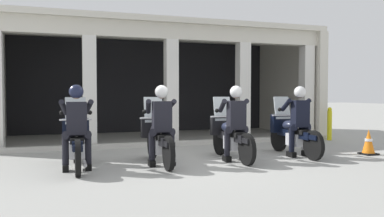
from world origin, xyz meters
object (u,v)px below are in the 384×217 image
motorcycle_far_left (76,142)px  motorcycle_center_left (158,139)px  police_officer_center_left (161,118)px  motorcycle_center_right (230,136)px  police_officer_center_right (236,117)px  police_officer_far_right (299,115)px  traffic_cone_flank (369,142)px  motorcycle_far_right (292,133)px  bollard_kerbside (330,124)px  police_officer_far_left (77,120)px

motorcycle_far_left → motorcycle_center_left: size_ratio=1.00×
police_officer_center_left → motorcycle_center_right: (1.60, 0.29, -0.44)m
police_officer_center_right → motorcycle_center_right: bearing=73.8°
motorcycle_far_left → police_officer_far_right: size_ratio=1.29×
police_officer_center_left → motorcycle_center_right: police_officer_center_left is taller
police_officer_center_left → police_officer_far_right: same height
motorcycle_center_left → traffic_cone_flank: motorcycle_center_left is taller
motorcycle_far_right → police_officer_far_right: bearing=-97.8°
police_officer_far_right → bollard_kerbside: 3.57m
motorcycle_center_right → police_officer_far_right: 1.67m
motorcycle_center_left → traffic_cone_flank: size_ratio=3.46×
police_officer_center_left → police_officer_far_right: bearing=-8.3°
motorcycle_far_left → police_officer_far_left: (-0.00, -0.28, 0.44)m
motorcycle_center_right → police_officer_center_right: (-0.00, -0.28, 0.44)m
motorcycle_center_right → police_officer_center_right: 0.52m
motorcycle_center_left → police_officer_center_right: (1.60, -0.28, 0.44)m
motorcycle_center_left → motorcycle_far_right: same height
police_officer_far_left → motorcycle_center_right: bearing=-8.2°
police_officer_far_right → motorcycle_center_left: bearing=168.8°
motorcycle_far_left → bollard_kerbside: size_ratio=2.03×
police_officer_far_left → police_officer_far_right: same height
motorcycle_center_right → motorcycle_far_left: bearing=164.0°
police_officer_center_right → traffic_cone_flank: bearing=-19.2°
police_officer_center_right → police_officer_far_right: same height
police_officer_center_right → motorcycle_far_right: size_ratio=0.78×
police_officer_far_left → motorcycle_center_left: (1.60, 0.27, -0.44)m
police_officer_far_right → police_officer_center_right: bearing=175.1°
police_officer_far_right → police_officer_far_left: bearing=173.3°
motorcycle_center_right → police_officer_center_right: bearing=-106.2°
police_officer_far_left → motorcycle_center_right: (3.20, 0.28, -0.44)m
police_officer_center_left → motorcycle_center_left: bearing=80.0°
police_officer_far_left → motorcycle_far_right: size_ratio=0.78×
motorcycle_far_left → police_officer_far_right: 4.82m
police_officer_far_left → traffic_cone_flank: (6.50, -0.19, -0.65)m
motorcycle_far_right → police_officer_far_right: size_ratio=1.29×
motorcycle_center_right → police_officer_far_right: bearing=-23.5°
police_officer_far_left → motorcycle_center_right: 3.24m
motorcycle_center_left → bollard_kerbside: bearing=10.3°
motorcycle_center_right → motorcycle_far_right: bearing=-13.4°
police_officer_center_left → bollard_kerbside: bearing=12.7°
motorcycle_far_left → police_officer_center_left: police_officer_center_left is taller
motorcycle_center_left → motorcycle_center_right: same height
motorcycle_center_right → police_officer_center_right: police_officer_center_right is taller
motorcycle_far_left → police_officer_center_right: (3.20, -0.28, 0.44)m
motorcycle_far_right → police_officer_far_right: police_officer_far_right is taller
motorcycle_center_right → police_officer_far_right: police_officer_far_right is taller
bollard_kerbside → motorcycle_center_left: bearing=-159.9°
police_officer_far_right → bollard_kerbside: size_ratio=1.58×
motorcycle_center_left → bollard_kerbside: size_ratio=2.03×
traffic_cone_flank → bollard_kerbside: 2.78m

